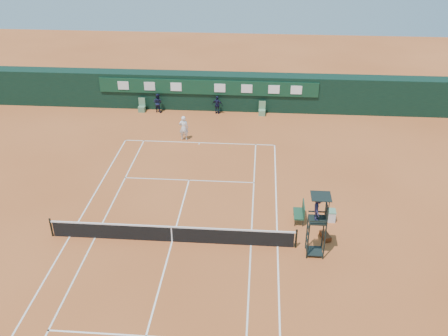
# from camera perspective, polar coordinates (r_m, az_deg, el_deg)

# --- Properties ---
(ground) EXTENTS (90.00, 90.00, 0.00)m
(ground) POSITION_cam_1_polar(r_m,az_deg,el_deg) (26.45, -5.95, -8.36)
(ground) COLOR #C05F2D
(ground) RESTS_ON ground
(court_lines) EXTENTS (11.05, 23.85, 0.01)m
(court_lines) POSITION_cam_1_polar(r_m,az_deg,el_deg) (26.45, -5.95, -8.35)
(court_lines) COLOR silver
(court_lines) RESTS_ON ground
(tennis_net) EXTENTS (12.90, 0.10, 1.10)m
(tennis_net) POSITION_cam_1_polar(r_m,az_deg,el_deg) (26.15, -6.00, -7.47)
(tennis_net) COLOR black
(tennis_net) RESTS_ON ground
(back_wall) EXTENTS (40.00, 1.65, 3.00)m
(back_wall) POSITION_cam_1_polar(r_m,az_deg,el_deg) (42.21, -1.75, 8.80)
(back_wall) COLOR black
(back_wall) RESTS_ON ground
(linesman_chair_left) EXTENTS (0.55, 0.50, 1.15)m
(linesman_chair_left) POSITION_cam_1_polar(r_m,az_deg,el_deg) (42.39, -9.37, 6.79)
(linesman_chair_left) COLOR #527E59
(linesman_chair_left) RESTS_ON ground
(linesman_chair_right) EXTENTS (0.55, 0.50, 1.15)m
(linesman_chair_right) POSITION_cam_1_polar(r_m,az_deg,el_deg) (41.24, 4.36, 6.47)
(linesman_chair_right) COLOR #5E9066
(linesman_chair_right) RESTS_ON ground
(umpire_chair) EXTENTS (0.96, 0.95, 3.42)m
(umpire_chair) POSITION_cam_1_polar(r_m,az_deg,el_deg) (24.50, 10.69, -5.06)
(umpire_chair) COLOR black
(umpire_chair) RESTS_ON ground
(player_bench) EXTENTS (0.56, 1.20, 1.10)m
(player_bench) POSITION_cam_1_polar(r_m,az_deg,el_deg) (27.85, 8.77, -4.95)
(player_bench) COLOR #1A412B
(player_bench) RESTS_ON ground
(tennis_bag) EXTENTS (0.59, 0.86, 0.30)m
(tennis_bag) POSITION_cam_1_polar(r_m,az_deg,el_deg) (26.97, 11.50, -7.64)
(tennis_bag) COLOR black
(tennis_bag) RESTS_ON ground
(cooler) EXTENTS (0.57, 0.57, 0.65)m
(cooler) POSITION_cam_1_polar(r_m,az_deg,el_deg) (28.32, 12.03, -5.31)
(cooler) COLOR silver
(cooler) RESTS_ON ground
(tennis_ball) EXTENTS (0.07, 0.07, 0.07)m
(tennis_ball) POSITION_cam_1_polar(r_m,az_deg,el_deg) (35.60, 0.68, 2.29)
(tennis_ball) COLOR #A6C62E
(tennis_ball) RESTS_ON ground
(player) EXTENTS (0.69, 0.47, 1.86)m
(player) POSITION_cam_1_polar(r_m,az_deg,el_deg) (36.70, -4.62, 4.59)
(player) COLOR white
(player) RESTS_ON ground
(ball_kid_left) EXTENTS (0.94, 0.85, 1.60)m
(ball_kid_left) POSITION_cam_1_polar(r_m,az_deg,el_deg) (41.96, -7.58, 7.40)
(ball_kid_left) COLOR black
(ball_kid_left) RESTS_ON ground
(ball_kid_right) EXTENTS (0.95, 0.57, 1.52)m
(ball_kid_right) POSITION_cam_1_polar(r_m,az_deg,el_deg) (41.25, -0.76, 7.22)
(ball_kid_right) COLOR black
(ball_kid_right) RESTS_ON ground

